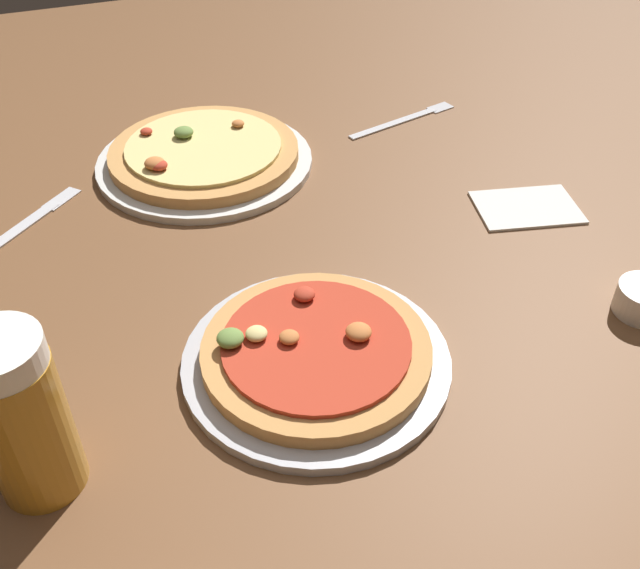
% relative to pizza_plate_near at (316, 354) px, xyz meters
% --- Properties ---
extents(ground_plane, '(2.40, 2.40, 0.03)m').
position_rel_pizza_plate_near_xyz_m(ground_plane, '(0.05, 0.11, -0.03)').
color(ground_plane, brown).
extents(pizza_plate_near, '(0.30, 0.30, 0.05)m').
position_rel_pizza_plate_near_xyz_m(pizza_plate_near, '(0.00, 0.00, 0.00)').
color(pizza_plate_near, '#B2B2B7').
rests_on(pizza_plate_near, ground_plane).
extents(pizza_plate_far, '(0.34, 0.34, 0.05)m').
position_rel_pizza_plate_near_xyz_m(pizza_plate_far, '(-0.01, 0.47, 0.00)').
color(pizza_plate_far, silver).
rests_on(pizza_plate_far, ground_plane).
extents(beer_mug_pale, '(0.13, 0.09, 0.18)m').
position_rel_pizza_plate_near_xyz_m(beer_mug_pale, '(-0.30, -0.05, 0.07)').
color(beer_mug_pale, '#B27A23').
rests_on(beer_mug_pale, ground_plane).
extents(napkin_folded, '(0.16, 0.13, 0.01)m').
position_rel_pizza_plate_near_xyz_m(napkin_folded, '(0.39, 0.18, -0.01)').
color(napkin_folded, silver).
rests_on(napkin_folded, ground_plane).
extents(fork_left, '(0.22, 0.07, 0.01)m').
position_rel_pizza_plate_near_xyz_m(fork_left, '(0.35, 0.49, -0.01)').
color(fork_left, silver).
rests_on(fork_left, ground_plane).
extents(knife_right, '(0.16, 0.16, 0.01)m').
position_rel_pizza_plate_near_xyz_m(knife_right, '(-0.28, 0.40, -0.01)').
color(knife_right, silver).
rests_on(knife_right, ground_plane).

